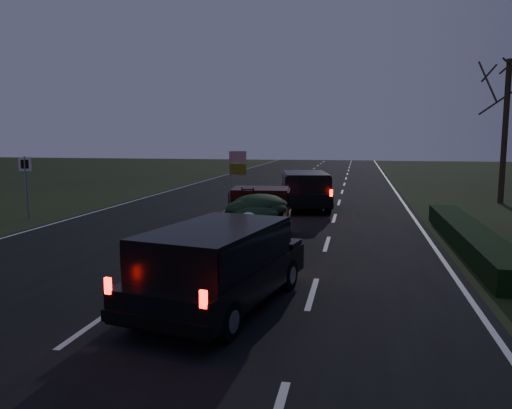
% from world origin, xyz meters
% --- Properties ---
extents(ground, '(120.00, 120.00, 0.00)m').
position_xyz_m(ground, '(0.00, 0.00, 0.00)').
color(ground, black).
rests_on(ground, ground).
extents(road_asphalt, '(14.00, 120.00, 0.02)m').
position_xyz_m(road_asphalt, '(0.00, 0.00, 0.01)').
color(road_asphalt, black).
rests_on(road_asphalt, ground).
extents(hedge_row, '(1.00, 10.00, 0.60)m').
position_xyz_m(hedge_row, '(7.80, 3.00, 0.30)').
color(hedge_row, black).
rests_on(hedge_row, ground).
extents(route_sign, '(0.55, 0.08, 2.50)m').
position_xyz_m(route_sign, '(-8.50, 5.00, 1.66)').
color(route_sign, gray).
rests_on(route_sign, ground).
extents(bare_tree_far, '(3.60, 3.60, 7.00)m').
position_xyz_m(bare_tree_far, '(11.50, 14.00, 5.23)').
color(bare_tree_far, black).
rests_on(bare_tree_far, ground).
extents(pickup_truck, '(2.34, 5.02, 2.55)m').
position_xyz_m(pickup_truck, '(1.59, 1.76, 0.95)').
color(pickup_truck, black).
rests_on(pickup_truck, ground).
extents(lead_suv, '(2.83, 5.05, 1.37)m').
position_xyz_m(lead_suv, '(2.14, 9.95, 1.03)').
color(lead_suv, black).
rests_on(lead_suv, ground).
extents(rear_suv, '(2.74, 4.81, 1.30)m').
position_xyz_m(rear_suv, '(1.92, -3.73, 0.98)').
color(rear_suv, black).
rests_on(rear_suv, ground).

